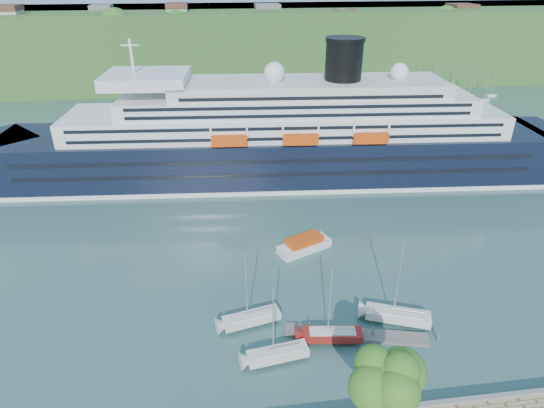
{
  "coord_description": "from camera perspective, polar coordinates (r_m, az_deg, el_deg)",
  "views": [
    {
      "loc": [
        -9.71,
        -26.49,
        36.84
      ],
      "look_at": [
        -2.49,
        30.0,
        6.92
      ],
      "focal_mm": 30.0,
      "sensor_mm": 36.0,
      "label": 1
    }
  ],
  "objects": [
    {
      "name": "sailboat_extra",
      "position": [
        51.41,
        -2.66,
        -10.96
      ],
      "size": [
        7.6,
        3.62,
        9.47
      ],
      "primitive_type": null,
      "rotation": [
        0.0,
        0.0,
        0.22
      ],
      "color": "silver",
      "rests_on": "ground"
    },
    {
      "name": "sailboat_red",
      "position": [
        49.77,
        7.82,
        -12.85
      ],
      "size": [
        7.44,
        2.87,
        9.36
      ],
      "primitive_type": null,
      "rotation": [
        0.0,
        0.0,
        -0.12
      ],
      "color": "maroon",
      "rests_on": "ground"
    },
    {
      "name": "sailboat_white_near",
      "position": [
        47.35,
        0.76,
        -15.18
      ],
      "size": [
        7.35,
        3.03,
        9.21
      ],
      "primitive_type": null,
      "rotation": [
        0.0,
        0.0,
        0.15
      ],
      "color": "silver",
      "rests_on": "ground"
    },
    {
      "name": "tender_launch",
      "position": [
        66.26,
        4.08,
        -4.99
      ],
      "size": [
        8.48,
        5.83,
        2.23
      ],
      "primitive_type": null,
      "rotation": [
        0.0,
        0.0,
        0.42
      ],
      "color": "#CF400C",
      "rests_on": "ground"
    },
    {
      "name": "floating_pontoon",
      "position": [
        53.81,
        10.53,
        -15.82
      ],
      "size": [
        15.97,
        5.6,
        0.35
      ],
      "primitive_type": null,
      "rotation": [
        0.0,
        0.0,
        -0.23
      ],
      "color": "slate",
      "rests_on": "ground"
    },
    {
      "name": "cruise_ship",
      "position": [
        85.06,
        0.29,
        11.47
      ],
      "size": [
        117.09,
        25.25,
        26.09
      ],
      "primitive_type": null,
      "rotation": [
        0.0,
        0.0,
        -0.07
      ],
      "color": "black",
      "rests_on": "ground"
    },
    {
      "name": "sailboat_white_far",
      "position": [
        53.34,
        16.08,
        -9.94
      ],
      "size": [
        8.33,
        4.92,
        10.4
      ],
      "primitive_type": null,
      "rotation": [
        0.0,
        0.0,
        -0.36
      ],
      "color": "silver",
      "rests_on": "ground"
    },
    {
      "name": "promenade_tree",
      "position": [
        40.1,
        13.8,
        -22.61
      ],
      "size": [
        6.61,
        6.61,
        10.94
      ],
      "primitive_type": null,
      "color": "#2F6119",
      "rests_on": "promenade"
    },
    {
      "name": "far_hillside",
      "position": [
        173.55,
        -4.24,
        19.42
      ],
      "size": [
        400.0,
        50.0,
        24.0
      ],
      "primitive_type": "cube",
      "color": "#386327",
      "rests_on": "ground"
    }
  ]
}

